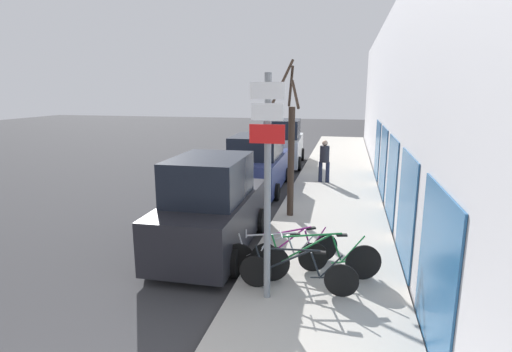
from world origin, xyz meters
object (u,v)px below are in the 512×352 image
object	(u,v)px
signpost	(267,180)
bicycle_3	(295,250)
bicycle_1	(318,260)
parked_car_0	(212,209)
bicycle_0	(298,273)
pedestrian_near	(324,158)
bicycle_2	(276,255)
street_tree	(291,150)
parked_car_2	(283,145)
parked_car_1	(257,165)

from	to	relation	value
signpost	bicycle_3	xyz separation A→B (m)	(0.33, 1.39, -1.79)
bicycle_1	bicycle_3	size ratio (longest dim) A/B	1.42
bicycle_1	parked_car_0	world-z (taller)	parked_car_0
bicycle_0	pedestrian_near	world-z (taller)	pedestrian_near
bicycle_0	bicycle_1	xyz separation A→B (m)	(0.32, 0.53, 0.04)
bicycle_2	pedestrian_near	xyz separation A→B (m)	(0.45, 8.37, 0.61)
bicycle_3	street_tree	distance (m)	3.80
bicycle_1	parked_car_2	world-z (taller)	parked_car_2
bicycle_3	bicycle_0	bearing A→B (deg)	155.67
parked_car_1	bicycle_2	bearing A→B (deg)	-75.55
signpost	parked_car_0	bearing A→B (deg)	129.11
bicycle_0	parked_car_0	distance (m)	2.97
bicycle_0	street_tree	bearing A→B (deg)	10.30
pedestrian_near	street_tree	xyz separation A→B (m)	(-0.72, -4.62, 0.96)
bicycle_1	bicycle_2	distance (m)	0.87
bicycle_3	street_tree	size ratio (longest dim) A/B	0.38
bicycle_0	bicycle_2	bearing A→B (deg)	36.22
bicycle_3	parked_car_2	bearing A→B (deg)	-23.49
parked_car_1	street_tree	xyz separation A→B (m)	(1.74, -3.41, 1.12)
pedestrian_near	parked_car_2	bearing A→B (deg)	129.59
signpost	bicycle_2	world-z (taller)	signpost
bicycle_0	parked_car_1	bearing A→B (deg)	18.05
bicycle_1	bicycle_2	size ratio (longest dim) A/B	1.17
bicycle_3	parked_car_1	bearing A→B (deg)	-14.84
bicycle_0	bicycle_1	size ratio (longest dim) A/B	0.91
signpost	bicycle_0	distance (m)	1.88
parked_car_2	pedestrian_near	distance (m)	4.71
signpost	parked_car_2	size ratio (longest dim) A/B	0.86
street_tree	parked_car_2	bearing A→B (deg)	100.39
parked_car_0	parked_car_1	distance (m)	6.05
parked_car_2	pedestrian_near	xyz separation A→B (m)	(2.32, -4.10, 0.07)
bicycle_0	signpost	bearing A→B (deg)	122.14
bicycle_0	bicycle_1	world-z (taller)	bicycle_1
pedestrian_near	bicycle_0	bearing A→B (deg)	-79.44
signpost	parked_car_1	world-z (taller)	signpost
parked_car_0	pedestrian_near	bearing A→B (deg)	72.19
parked_car_0	bicycle_3	bearing A→B (deg)	-21.40
bicycle_3	parked_car_0	size ratio (longest dim) A/B	0.40
bicycle_2	pedestrian_near	bearing A→B (deg)	-17.62
bicycle_1	parked_car_1	bearing A→B (deg)	6.24
bicycle_1	bicycle_3	bearing A→B (deg)	28.05
pedestrian_near	bicycle_2	bearing A→B (deg)	-82.98
bicycle_3	parked_car_1	world-z (taller)	parked_car_1
bicycle_0	parked_car_1	distance (m)	8.30
parked_car_2	pedestrian_near	bearing A→B (deg)	-63.68
parked_car_1	parked_car_2	bearing A→B (deg)	87.37
bicycle_2	parked_car_1	xyz separation A→B (m)	(-2.00, 7.17, 0.45)
bicycle_0	bicycle_3	world-z (taller)	bicycle_0
bicycle_2	parked_car_2	xyz separation A→B (m)	(-1.86, 12.47, 0.54)
parked_car_1	pedestrian_near	size ratio (longest dim) A/B	2.78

